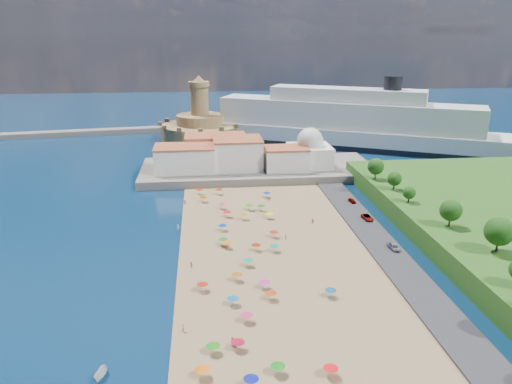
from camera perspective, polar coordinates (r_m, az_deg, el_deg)
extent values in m
plane|color=#071938|center=(126.49, -0.57, -7.01)|extent=(700.00, 700.00, 0.00)
cube|color=#59544C|center=(195.32, 0.22, 2.58)|extent=(90.00, 36.00, 3.00)
cube|color=#59544C|center=(228.14, -6.30, 4.65)|extent=(18.00, 70.00, 2.40)
cube|color=#59544C|center=(289.49, -26.22, 5.78)|extent=(199.03, 34.77, 2.60)
cube|color=silver|center=(188.88, -8.13, 3.74)|extent=(22.00, 14.00, 9.00)
cube|color=silver|center=(190.92, -2.11, 4.37)|extent=(18.00, 16.00, 11.00)
cube|color=silver|center=(189.53, 3.44, 3.78)|extent=(16.00, 12.00, 8.00)
cube|color=silver|center=(202.32, -4.63, 4.96)|extent=(24.00, 14.00, 10.00)
cube|color=silver|center=(195.22, 6.14, 4.13)|extent=(16.00, 16.00, 8.00)
sphere|color=silver|center=(193.88, 6.20, 5.85)|extent=(10.00, 10.00, 10.00)
cylinder|color=silver|center=(193.12, 6.24, 6.95)|extent=(1.20, 1.20, 1.60)
cylinder|color=#9A764D|center=(256.88, -6.35, 6.80)|extent=(40.00, 40.00, 8.00)
cylinder|color=#9A764D|center=(255.71, -6.40, 8.22)|extent=(24.00, 24.00, 5.00)
cylinder|color=#9A764D|center=(254.28, -6.47, 10.33)|extent=(9.00, 9.00, 14.00)
cylinder|color=#9A764D|center=(253.33, -6.54, 12.17)|extent=(10.40, 10.40, 2.40)
cone|color=#9A764D|center=(253.08, -6.56, 12.78)|extent=(6.00, 6.00, 3.00)
cube|color=black|center=(246.01, 10.06, 5.47)|extent=(148.66, 90.53, 2.49)
cube|color=silver|center=(245.32, 10.10, 6.24)|extent=(147.58, 89.72, 9.24)
cube|color=silver|center=(243.40, 10.24, 8.73)|extent=(118.25, 72.15, 12.32)
cube|color=silver|center=(242.13, 10.37, 10.88)|extent=(70.60, 45.29, 6.16)
cylinder|color=black|center=(238.65, 15.40, 11.93)|extent=(8.21, 8.21, 6.16)
cylinder|color=gray|center=(134.57, 2.05, -4.84)|extent=(0.07, 0.07, 2.00)
cone|color=maroon|center=(134.22, 2.06, -4.49)|extent=(2.50, 2.50, 0.60)
cylinder|color=gray|center=(139.21, -3.86, -4.07)|extent=(0.07, 0.07, 2.00)
cone|color=navy|center=(138.87, -3.87, -3.73)|extent=(2.50, 2.50, 0.60)
cylinder|color=gray|center=(109.07, -6.14, -10.72)|extent=(0.07, 0.07, 2.00)
cone|color=#A21C0D|center=(108.65, -6.16, -10.30)|extent=(2.50, 2.50, 0.60)
cylinder|color=gray|center=(169.81, -4.23, 0.04)|extent=(0.07, 0.07, 2.00)
cone|color=maroon|center=(169.53, -4.24, 0.33)|extent=(2.50, 2.50, 0.60)
cylinder|color=gray|center=(90.92, -2.08, -17.07)|extent=(0.07, 0.07, 2.00)
cone|color=#A30D2C|center=(90.41, -2.08, -16.60)|extent=(2.50, 2.50, 0.60)
cylinder|color=gray|center=(166.26, 1.23, -0.30)|extent=(0.07, 0.07, 2.00)
cone|color=navy|center=(165.98, 1.23, -0.01)|extent=(2.50, 2.50, 0.60)
cylinder|color=gray|center=(154.07, 0.61, -1.81)|extent=(0.07, 0.07, 2.00)
cone|color=#226311|center=(153.77, 0.61, -1.49)|extent=(2.50, 2.50, 0.60)
cylinder|color=gray|center=(85.72, 2.50, -19.56)|extent=(0.07, 0.07, 2.00)
cone|color=#167E16|center=(85.18, 2.51, -19.08)|extent=(2.50, 2.50, 0.60)
cylinder|color=gray|center=(105.28, 1.70, -11.75)|extent=(0.07, 0.07, 2.00)
cone|color=#B0390E|center=(104.84, 1.71, -11.32)|extent=(2.50, 2.50, 0.60)
cylinder|color=gray|center=(146.92, -1.38, -2.82)|extent=(0.07, 0.07, 2.00)
cone|color=#C77C0A|center=(146.60, -1.38, -2.49)|extent=(2.50, 2.50, 0.60)
cylinder|color=gray|center=(130.25, -3.79, -5.68)|extent=(0.07, 0.07, 2.00)
cone|color=#126822|center=(129.89, -3.80, -5.31)|extent=(2.50, 2.50, 0.60)
cylinder|color=gray|center=(118.86, -0.93, -8.06)|extent=(0.07, 0.07, 2.00)
cone|color=#0E816A|center=(118.47, -0.93, -7.67)|extent=(2.50, 2.50, 0.60)
cylinder|color=gray|center=(126.28, 2.13, -6.44)|extent=(0.07, 0.07, 2.00)
cone|color=#0D7763|center=(125.91, 2.13, -6.06)|extent=(2.50, 2.50, 0.60)
cylinder|color=gray|center=(170.42, -6.45, 0.04)|extent=(0.07, 0.07, 2.00)
cone|color=red|center=(170.15, -6.46, 0.33)|extent=(2.50, 2.50, 0.60)
cylinder|color=gray|center=(90.31, -4.90, -17.41)|extent=(0.07, 0.07, 2.00)
cone|color=#207C16|center=(89.79, -4.92, -16.94)|extent=(2.50, 2.50, 0.60)
cylinder|color=gray|center=(126.76, 0.01, -6.33)|extent=(0.07, 0.07, 2.00)
cone|color=maroon|center=(126.39, 0.01, -5.95)|extent=(2.50, 2.50, 0.60)
cylinder|color=gray|center=(162.55, -6.03, -0.84)|extent=(0.07, 0.07, 2.00)
cone|color=brown|center=(162.26, -6.04, -0.54)|extent=(2.50, 2.50, 0.60)
cylinder|color=gray|center=(86.07, 8.52, -19.59)|extent=(0.07, 0.07, 2.00)
cone|color=red|center=(85.52, 8.55, -19.11)|extent=(2.50, 2.50, 0.60)
cylinder|color=gray|center=(112.43, -2.20, -9.69)|extent=(0.07, 0.07, 2.00)
cone|color=#95570D|center=(112.02, -2.21, -9.28)|extent=(2.50, 2.50, 0.60)
cylinder|color=gray|center=(98.08, -1.06, -14.17)|extent=(0.07, 0.07, 2.00)
cone|color=#C02960|center=(97.61, -1.07, -13.73)|extent=(2.50, 2.50, 0.60)
cylinder|color=gray|center=(85.40, -6.15, -19.83)|extent=(0.07, 0.07, 2.00)
cone|color=#D5650B|center=(84.85, -6.18, -19.35)|extent=(2.50, 2.50, 0.60)
cylinder|color=gray|center=(155.89, -3.90, -1.61)|extent=(0.07, 0.07, 2.00)
cone|color=#CB2B5D|center=(155.59, -3.91, -1.30)|extent=(2.50, 2.50, 0.60)
cylinder|color=gray|center=(147.72, 1.53, -2.70)|extent=(0.07, 0.07, 2.00)
cone|color=yellow|center=(147.40, 1.53, -2.38)|extent=(2.50, 2.50, 0.60)
cylinder|color=gray|center=(154.41, -0.75, -1.76)|extent=(0.07, 0.07, 2.00)
cone|color=#2A8217|center=(154.11, -0.75, -1.45)|extent=(2.50, 2.50, 0.60)
cylinder|color=gray|center=(109.34, 0.98, -10.53)|extent=(0.07, 0.07, 2.00)
cone|color=#B52688|center=(108.91, 0.98, -10.12)|extent=(2.50, 2.50, 0.60)
cylinder|color=gray|center=(128.36, -3.37, -6.04)|extent=(0.07, 0.07, 2.00)
cone|color=orange|center=(127.99, -3.37, -5.67)|extent=(2.50, 2.50, 0.60)
cylinder|color=gray|center=(148.95, -3.28, -2.55)|extent=(0.07, 0.07, 2.00)
cone|color=red|center=(148.64, -3.29, -2.23)|extent=(2.50, 2.50, 0.60)
cylinder|color=gray|center=(103.47, -2.65, -12.33)|extent=(0.07, 0.07, 2.00)
cone|color=#0F6290|center=(103.02, -2.66, -11.90)|extent=(2.50, 2.50, 0.60)
cylinder|color=gray|center=(83.20, -0.56, -20.88)|extent=(0.07, 0.07, 2.00)
cone|color=#0B168F|center=(82.64, -0.56, -20.40)|extent=(2.50, 2.50, 0.60)
cylinder|color=gray|center=(107.40, 8.51, -11.31)|extent=(0.07, 0.07, 2.00)
cone|color=navy|center=(106.96, 8.53, -10.89)|extent=(2.50, 2.50, 0.60)
imported|color=tan|center=(133.53, 3.42, -5.10)|extent=(0.47, 0.68, 1.80)
imported|color=tan|center=(162.54, 1.47, -0.79)|extent=(1.27, 1.08, 1.71)
imported|color=tan|center=(96.40, -8.31, -15.11)|extent=(0.64, 0.75, 1.75)
imported|color=tan|center=(144.96, 6.50, -3.31)|extent=(1.58, 1.17, 1.65)
imported|color=tan|center=(160.96, -8.10, -1.17)|extent=(1.00, 0.99, 1.70)
imported|color=tan|center=(140.74, -8.90, -4.05)|extent=(1.25, 0.87, 1.78)
imported|color=tan|center=(92.02, -2.70, -16.66)|extent=(1.30, 1.75, 1.83)
imported|color=tan|center=(119.17, -7.45, -8.23)|extent=(1.06, 1.02, 1.71)
imported|color=white|center=(89.07, -17.30, -19.26)|extent=(2.26, 3.99, 1.45)
imported|color=gray|center=(131.27, 15.50, -6.07)|extent=(2.51, 4.96, 1.38)
imported|color=gray|center=(163.15, 10.93, -0.98)|extent=(2.01, 3.79, 1.23)
imported|color=gray|center=(149.45, 12.61, -2.84)|extent=(2.78, 5.27, 1.41)
cylinder|color=#382314|center=(124.42, 25.85, -5.44)|extent=(0.50, 0.50, 3.61)
sphere|color=#14380F|center=(123.26, 26.05, -4.05)|extent=(6.50, 6.50, 6.50)
cylinder|color=#382314|center=(135.70, 21.25, -3.06)|extent=(0.50, 0.50, 3.09)
sphere|color=#14380F|center=(134.79, 21.38, -1.96)|extent=(5.56, 5.56, 5.56)
cylinder|color=#382314|center=(150.79, 17.04, -0.75)|extent=(0.50, 0.50, 2.09)
sphere|color=#14380F|center=(150.22, 17.11, -0.07)|extent=(3.76, 3.76, 3.76)
cylinder|color=#382314|center=(161.59, 15.49, 0.71)|extent=(0.50, 0.50, 2.50)
sphere|color=#14380F|center=(160.96, 15.56, 1.48)|extent=(4.50, 4.50, 4.50)
cylinder|color=#382314|center=(171.56, 13.47, 1.97)|extent=(0.50, 0.50, 3.06)
sphere|color=#14380F|center=(170.84, 13.54, 2.85)|extent=(5.50, 5.50, 5.50)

